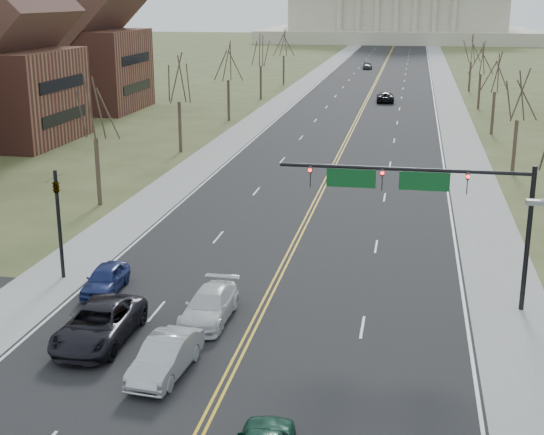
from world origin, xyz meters
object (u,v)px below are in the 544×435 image
at_px(car_sb_outer_lead, 99,324).
at_px(car_far_sb, 367,65).
at_px(signal_mast, 423,191).
at_px(signal_left, 58,212).
at_px(car_sb_inner_lead, 165,357).
at_px(car_sb_outer_second, 105,279).
at_px(car_far_nb, 385,97).
at_px(car_sb_inner_second, 209,306).

bearing_deg(car_sb_outer_lead, car_far_sb, 88.57).
xyz_separation_m(signal_mast, signal_left, (-18.95, 0.00, -2.05)).
height_order(signal_mast, car_sb_inner_lead, signal_mast).
distance_m(signal_mast, car_sb_outer_second, 16.71).
height_order(car_sb_outer_lead, car_sb_outer_second, car_sb_outer_lead).
relative_size(signal_left, car_far_nb, 1.14).
distance_m(car_sb_outer_second, car_far_nb, 77.42).
bearing_deg(car_far_sb, car_far_nb, -88.84).
bearing_deg(car_sb_outer_lead, car_sb_inner_second, 36.79).
xyz_separation_m(car_sb_outer_lead, car_far_sb, (3.21, 134.23, -0.01)).
height_order(signal_mast, signal_left, signal_mast).
height_order(car_sb_outer_second, car_far_sb, car_far_sb).
height_order(car_sb_outer_lead, car_far_nb, car_sb_outer_lead).
bearing_deg(car_sb_inner_lead, car_sb_inner_second, 91.24).
xyz_separation_m(car_sb_inner_lead, car_far_nb, (5.29, 84.61, -0.04)).
height_order(signal_left, car_sb_inner_lead, signal_left).
height_order(signal_left, car_far_nb, signal_left).
height_order(car_sb_inner_lead, car_sb_inner_second, car_sb_inner_lead).
relative_size(signal_mast, car_sb_inner_second, 2.43).
relative_size(signal_mast, car_sb_inner_lead, 2.61).
relative_size(car_far_nb, car_far_sb, 1.09).
bearing_deg(signal_mast, signal_left, 180.00).
bearing_deg(car_sb_outer_second, signal_mast, 2.54).
relative_size(signal_mast, car_sb_outer_lead, 2.04).
relative_size(car_sb_outer_lead, car_sb_outer_second, 1.45).
distance_m(car_sb_outer_second, car_far_sb, 128.69).
xyz_separation_m(signal_mast, car_sb_outer_lead, (-13.82, -7.14, -4.92)).
bearing_deg(signal_left, car_sb_inner_second, -23.25).
bearing_deg(signal_mast, car_far_nb, 93.57).
xyz_separation_m(car_sb_inner_lead, car_sb_outer_second, (-5.88, 8.00, -0.07)).
distance_m(signal_mast, signal_left, 19.06).
bearing_deg(car_sb_inner_second, signal_left, 157.88).
bearing_deg(car_sb_outer_second, car_sb_inner_second, -24.75).
distance_m(car_sb_outer_lead, car_far_sb, 134.27).
bearing_deg(car_sb_outer_lead, signal_mast, 27.28).
distance_m(car_sb_inner_lead, car_far_nb, 84.78).
relative_size(car_sb_inner_lead, car_sb_outer_lead, 0.78).
height_order(signal_mast, car_sb_outer_second, signal_mast).
bearing_deg(car_sb_inner_lead, signal_left, 138.24).
bearing_deg(car_far_sb, car_sb_inner_second, -94.91).
relative_size(signal_left, car_sb_inner_lead, 1.29).
bearing_deg(car_far_sb, car_sb_outer_second, -97.68).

